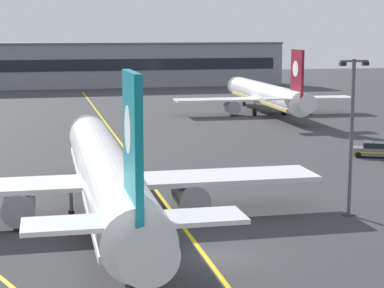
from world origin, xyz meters
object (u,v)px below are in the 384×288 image
airliner_foreground (106,174)px  safety_cone_by_nose_gear (98,172)px  airliner_background (266,95)px  apron_lamp_post (351,134)px  service_car_third (373,150)px

airliner_foreground → safety_cone_by_nose_gear: bearing=85.4°
airliner_background → apron_lamp_post: bearing=-105.0°
airliner_background → safety_cone_by_nose_gear: bearing=-128.0°
airliner_foreground → airliner_background: size_ratio=1.05×
apron_lamp_post → safety_cone_by_nose_gear: apron_lamp_post is taller
apron_lamp_post → service_car_third: bearing=57.0°
airliner_foreground → safety_cone_by_nose_gear: 16.78m
airliner_foreground → apron_lamp_post: size_ratio=3.57×
service_car_third → safety_cone_by_nose_gear: size_ratio=8.28×
apron_lamp_post → safety_cone_by_nose_gear: (-16.38, 19.66, -5.85)m
apron_lamp_post → service_car_third: apron_lamp_post is taller
airliner_background → apron_lamp_post: (-16.53, -61.76, 2.90)m
airliner_foreground → service_car_third: (31.65, 18.21, -2.60)m
airliner_background → service_car_third: airliner_background is taller
service_car_third → safety_cone_by_nose_gear: (-30.32, -1.77, -0.51)m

